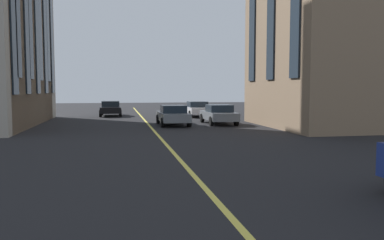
% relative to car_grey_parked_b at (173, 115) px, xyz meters
% --- Properties ---
extents(lane_centre_line, '(80.00, 0.16, 0.01)m').
position_rel_car_grey_parked_b_xyz_m(lane_centre_line, '(-13.19, 1.61, -0.70)').
color(lane_centre_line, '#D8C64C').
rests_on(lane_centre_line, ground_plane).
extents(car_grey_parked_b, '(4.40, 1.95, 1.37)m').
position_rel_car_grey_parked_b_xyz_m(car_grey_parked_b, '(0.00, 0.00, 0.00)').
color(car_grey_parked_b, slate).
rests_on(car_grey_parked_b, ground_plane).
extents(car_white_parked_a, '(4.40, 1.95, 1.37)m').
position_rel_car_grey_parked_b_xyz_m(car_white_parked_a, '(7.96, -3.29, 0.00)').
color(car_white_parked_a, silver).
rests_on(car_white_parked_a, ground_plane).
extents(car_black_oncoming, '(4.40, 1.95, 1.37)m').
position_rel_car_grey_parked_b_xyz_m(car_black_oncoming, '(10.48, 4.33, 0.00)').
color(car_black_oncoming, black).
rests_on(car_black_oncoming, ground_plane).
extents(car_grey_trailing, '(4.40, 1.95, 1.37)m').
position_rel_car_grey_parked_b_xyz_m(car_grey_trailing, '(0.33, -3.29, 0.00)').
color(car_grey_trailing, slate).
rests_on(car_grey_trailing, ground_plane).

